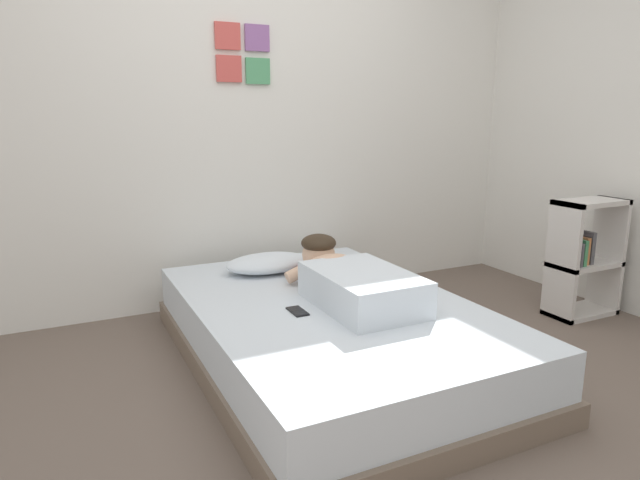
{
  "coord_description": "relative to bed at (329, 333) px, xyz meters",
  "views": [
    {
      "loc": [
        -1.19,
        -1.96,
        1.27
      ],
      "look_at": [
        0.13,
        0.75,
        0.58
      ],
      "focal_mm": 31.11,
      "sensor_mm": 36.0,
      "label": 1
    }
  ],
  "objects": [
    {
      "name": "back_wall",
      "position": [
        -0.03,
        1.22,
        1.09
      ],
      "size": [
        4.24,
        0.12,
        2.5
      ],
      "color": "silver",
      "rests_on": "ground"
    },
    {
      "name": "cell_phone",
      "position": [
        -0.21,
        -0.07,
        0.17
      ],
      "size": [
        0.07,
        0.14,
        0.01
      ],
      "primitive_type": "cube",
      "color": "black",
      "rests_on": "bed"
    },
    {
      "name": "pillow",
      "position": [
        -0.08,
        0.66,
        0.22
      ],
      "size": [
        0.52,
        0.32,
        0.11
      ],
      "primitive_type": "ellipsoid",
      "color": "silver",
      "rests_on": "bed"
    },
    {
      "name": "ground_plane",
      "position": [
        -0.03,
        -0.44,
        -0.16
      ],
      "size": [
        12.49,
        12.49,
        0.0
      ],
      "primitive_type": "plane",
      "color": "#66564C"
    },
    {
      "name": "coffee_cup",
      "position": [
        0.1,
        0.49,
        0.21
      ],
      "size": [
        0.12,
        0.09,
        0.07
      ],
      "color": "#D84C47",
      "rests_on": "bed"
    },
    {
      "name": "bookshelf",
      "position": [
        1.77,
        -0.08,
        0.22
      ],
      "size": [
        0.45,
        0.24,
        0.75
      ],
      "color": "silver",
      "rests_on": "ground"
    },
    {
      "name": "bed",
      "position": [
        0.0,
        0.0,
        0.0
      ],
      "size": [
        1.35,
        2.07,
        0.33
      ],
      "color": "#726051",
      "rests_on": "ground"
    },
    {
      "name": "person_lying",
      "position": [
        0.12,
        0.0,
        0.27
      ],
      "size": [
        0.43,
        0.92,
        0.27
      ],
      "color": "silver",
      "rests_on": "bed"
    }
  ]
}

